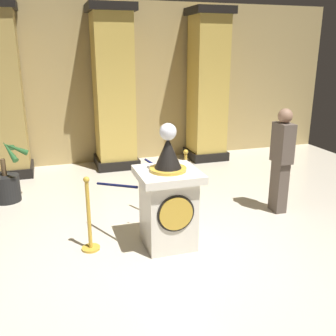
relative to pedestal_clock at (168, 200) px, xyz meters
name	(u,v)px	position (x,y,z in m)	size (l,w,h in m)	color
ground_plane	(174,254)	(-0.01, -0.28, -0.65)	(11.00, 11.00, 0.00)	beige
back_wall	(109,84)	(-0.01, 4.40, 1.13)	(11.00, 0.16, 3.56)	tan
pedestal_clock	(168,200)	(0.00, 0.00, 0.00)	(0.79, 0.79, 1.66)	silver
stanchion_near	(185,190)	(0.59, 0.97, -0.28)	(0.24, 0.24, 1.04)	gold
stanchion_far	(89,225)	(-1.02, 0.18, -0.29)	(0.24, 0.24, 1.02)	gold
velvet_rope	(142,178)	(-0.21, 0.57, 0.14)	(1.24, 1.22, 0.22)	#141947
column_left	(4,93)	(-2.20, 3.86, 1.05)	(0.84, 0.84, 3.42)	black
column_right	(208,87)	(2.18, 3.86, 1.05)	(0.90, 0.90, 3.42)	black
column_centre_rear	(114,90)	(-0.01, 3.86, 1.05)	(0.96, 0.96, 3.42)	black
potted_palm_left	(5,180)	(-2.20, 2.33, -0.27)	(0.86, 0.81, 1.12)	black
bystander_guest	(281,158)	(2.05, 0.55, 0.25)	(0.23, 0.37, 1.68)	brown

